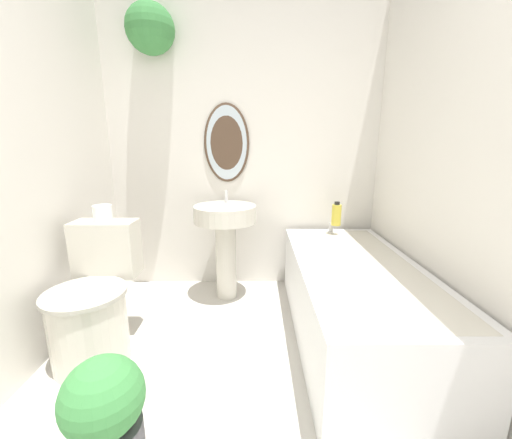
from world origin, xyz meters
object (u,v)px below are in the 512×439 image
shampoo_bottle (336,214)px  potted_plant (104,408)px  pedestal_sink (225,231)px  toilet_paper_roll (102,213)px  bathtub (355,299)px  toilet (94,305)px

shampoo_bottle → potted_plant: bearing=-130.8°
pedestal_sink → shampoo_bottle: pedestal_sink is taller
potted_plant → toilet_paper_roll: toilet_paper_roll is taller
pedestal_sink → bathtub: (0.87, -0.58, -0.29)m
pedestal_sink → bathtub: size_ratio=0.53×
bathtub → shampoo_bottle: (0.02, 0.64, 0.41)m
pedestal_sink → bathtub: 1.08m
bathtub → potted_plant: bathtub is taller
pedestal_sink → shampoo_bottle: bearing=3.8°
bathtub → shampoo_bottle: shampoo_bottle is taller
shampoo_bottle → toilet_paper_roll: bearing=-160.1°
potted_plant → toilet_paper_roll: (-0.35, 0.86, 0.59)m
pedestal_sink → toilet_paper_roll: bearing=-143.6°
toilet → toilet_paper_roll: 0.55m
shampoo_bottle → potted_plant: size_ratio=0.44×
bathtub → potted_plant: 1.46m
pedestal_sink → potted_plant: pedestal_sink is taller
toilet → potted_plant: (0.35, -0.64, -0.09)m
pedestal_sink → potted_plant: bearing=-104.3°
toilet → bathtub: 1.58m
toilet → potted_plant: bearing=-61.2°
bathtub → shampoo_bottle: 0.76m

